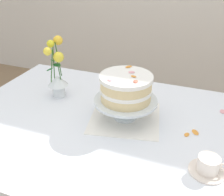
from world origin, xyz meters
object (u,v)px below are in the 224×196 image
Objects in this scene: teacup at (208,166)px; flower_vase at (57,73)px; cake_stand at (126,102)px; layer_cake at (126,88)px; dining_table at (102,140)px.

flower_vase is at bearing 158.50° from teacup.
flower_vase is 2.49× the size of teacup.
cake_stand is 0.08m from layer_cake.
dining_table is 0.43m from flower_vase.
flower_vase reaches higher than cake_stand.
flower_vase reaches higher than dining_table.
teacup is (0.38, -0.23, -0.06)m from cake_stand.
flower_vase is (-0.32, 0.17, 0.22)m from dining_table.
layer_cake is at bearing 67.59° from cake_stand.
teacup is (0.46, -0.14, 0.12)m from dining_table.
cake_stand is 0.45m from teacup.
layer_cake is at bearing -11.20° from flower_vase.
layer_cake is 0.74× the size of flower_vase.
layer_cake reaches higher than cake_stand.
flower_vase is (-0.40, 0.08, -0.03)m from layer_cake.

